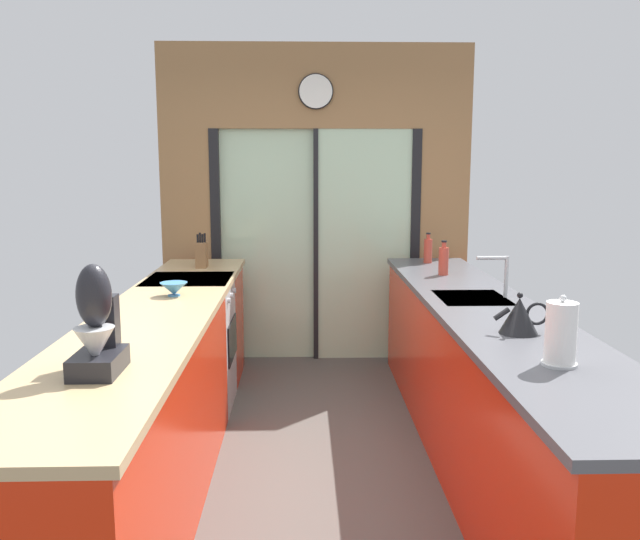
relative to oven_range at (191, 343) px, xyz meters
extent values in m
cube|color=#4C4742|center=(0.91, -0.65, -0.47)|extent=(5.04, 7.60, 0.02)
cube|color=olive|center=(0.91, 1.15, 1.89)|extent=(2.64, 0.08, 0.70)
cube|color=#B2D1AD|center=(0.49, 1.17, 0.54)|extent=(0.80, 0.02, 2.00)
cube|color=#B2D1AD|center=(1.33, 1.13, 0.54)|extent=(0.80, 0.02, 2.00)
cube|color=black|center=(0.05, 1.15, 0.54)|extent=(0.08, 0.10, 2.00)
cube|color=black|center=(1.77, 1.15, 0.54)|extent=(0.08, 0.10, 2.00)
cube|color=black|center=(0.91, 1.15, 0.54)|extent=(0.04, 0.10, 2.00)
cube|color=olive|center=(-0.20, 1.15, 0.54)|extent=(0.42, 0.08, 2.00)
cube|color=olive|center=(2.02, 1.15, 0.54)|extent=(0.42, 0.08, 2.00)
cylinder|color=white|center=(0.91, 1.09, 1.84)|extent=(0.27, 0.03, 0.27)
torus|color=black|center=(0.91, 1.09, 1.84)|extent=(0.29, 0.02, 0.29)
cube|color=red|center=(0.00, -1.57, -0.02)|extent=(0.58, 2.55, 0.88)
cube|color=red|center=(0.00, 0.63, -0.02)|extent=(0.58, 0.65, 0.88)
cube|color=tan|center=(0.00, -0.95, 0.44)|extent=(0.62, 3.80, 0.04)
cube|color=red|center=(1.82, -0.95, -0.02)|extent=(0.58, 3.80, 0.88)
cube|color=#4C4C51|center=(1.82, -0.95, 0.44)|extent=(0.62, 3.80, 0.04)
cube|color=#B7BABC|center=(1.80, -0.70, 0.44)|extent=(0.40, 0.48, 0.05)
cylinder|color=#B7BABC|center=(2.00, -0.70, 0.59)|extent=(0.02, 0.02, 0.25)
cylinder|color=#B7BABC|center=(1.91, -0.70, 0.70)|extent=(0.18, 0.02, 0.02)
cube|color=#B7BABC|center=(0.00, 0.00, -0.02)|extent=(0.58, 0.60, 0.88)
cube|color=black|center=(0.29, 0.00, 0.02)|extent=(0.01, 0.48, 0.28)
cube|color=black|center=(0.00, 0.00, 0.45)|extent=(0.58, 0.60, 0.03)
cylinder|color=#B7BABC|center=(0.30, -0.18, 0.34)|extent=(0.02, 0.04, 0.04)
cylinder|color=#B7BABC|center=(0.30, 0.00, 0.34)|extent=(0.02, 0.04, 0.04)
cylinder|color=#B7BABC|center=(0.30, 0.18, 0.34)|extent=(0.02, 0.04, 0.04)
cylinder|color=teal|center=(0.02, -0.61, 0.47)|extent=(0.07, 0.07, 0.01)
cone|color=teal|center=(0.02, -0.61, 0.51)|extent=(0.16, 0.16, 0.07)
cube|color=brown|center=(0.02, 0.50, 0.56)|extent=(0.08, 0.14, 0.19)
cylinder|color=black|center=(-0.01, 0.50, 0.68)|extent=(0.02, 0.02, 0.07)
cylinder|color=black|center=(0.01, 0.50, 0.69)|extent=(0.02, 0.02, 0.08)
cylinder|color=black|center=(0.03, 0.50, 0.68)|extent=(0.02, 0.02, 0.07)
cylinder|color=black|center=(0.05, 0.50, 0.69)|extent=(0.02, 0.02, 0.08)
cube|color=black|center=(0.02, -2.07, 0.50)|extent=(0.17, 0.26, 0.08)
cube|color=black|center=(0.02, -1.97, 0.64)|extent=(0.10, 0.08, 0.20)
ellipsoid|color=black|center=(0.02, -2.08, 0.76)|extent=(0.13, 0.12, 0.24)
cone|color=#B7BABC|center=(0.02, -2.10, 0.58)|extent=(0.15, 0.15, 0.13)
cone|color=black|center=(1.80, -1.53, 0.55)|extent=(0.18, 0.18, 0.17)
sphere|color=black|center=(1.80, -1.53, 0.65)|extent=(0.03, 0.03, 0.03)
cylinder|color=black|center=(1.72, -1.53, 0.56)|extent=(0.08, 0.02, 0.07)
torus|color=black|center=(1.88, -1.53, 0.56)|extent=(0.11, 0.01, 0.11)
cylinder|color=#B23D2D|center=(1.80, 0.10, 0.56)|extent=(0.07, 0.07, 0.20)
cylinder|color=#B23D2D|center=(1.80, 0.10, 0.68)|extent=(0.03, 0.03, 0.04)
cylinder|color=black|center=(1.80, 0.10, 0.71)|extent=(0.04, 0.04, 0.01)
cylinder|color=#B23D2D|center=(1.80, 0.68, 0.56)|extent=(0.07, 0.07, 0.19)
cylinder|color=#B23D2D|center=(1.80, 0.68, 0.68)|extent=(0.03, 0.03, 0.04)
cylinder|color=black|center=(1.80, 0.68, 0.70)|extent=(0.04, 0.04, 0.01)
cylinder|color=#B7BABC|center=(1.80, -2.02, 0.47)|extent=(0.14, 0.14, 0.01)
cylinder|color=white|center=(1.80, -2.02, 0.60)|extent=(0.12, 0.12, 0.24)
sphere|color=#B7BABC|center=(1.80, -2.02, 0.73)|extent=(0.03, 0.03, 0.03)
camera|label=1|loc=(0.79, -4.46, 1.24)|focal=36.53mm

